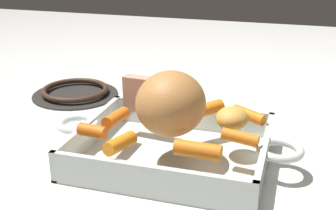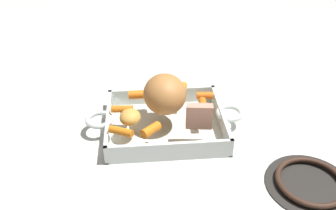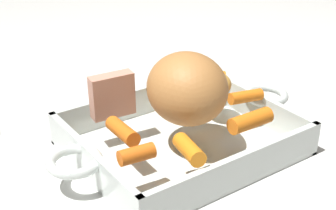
% 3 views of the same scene
% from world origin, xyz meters
% --- Properties ---
extents(ground_plane, '(2.38, 2.38, 0.00)m').
position_xyz_m(ground_plane, '(0.00, 0.00, 0.00)').
color(ground_plane, silver).
extents(roasting_dish, '(0.40, 0.24, 0.05)m').
position_xyz_m(roasting_dish, '(0.00, 0.00, 0.02)').
color(roasting_dish, silver).
rests_on(roasting_dish, ground_plane).
extents(pork_roast, '(0.11, 0.12, 0.10)m').
position_xyz_m(pork_roast, '(-0.00, 0.01, 0.10)').
color(pork_roast, '#B8783E').
rests_on(pork_roast, roasting_dish).
extents(roast_slice_outer, '(0.06, 0.03, 0.06)m').
position_xyz_m(roast_slice_outer, '(0.07, -0.06, 0.08)').
color(roast_slice_outer, tan).
rests_on(roast_slice_outer, roasting_dish).
extents(baby_carrot_southeast, '(0.07, 0.02, 0.02)m').
position_xyz_m(baby_carrot_southeast, '(-0.06, 0.07, 0.06)').
color(baby_carrot_southeast, orange).
rests_on(baby_carrot_southeast, roasting_dish).
extents(baby_carrot_southwest, '(0.06, 0.04, 0.02)m').
position_xyz_m(baby_carrot_southwest, '(-0.11, -0.08, 0.06)').
color(baby_carrot_southwest, orange).
rests_on(baby_carrot_southwest, roasting_dish).
extents(baby_carrot_long, '(0.05, 0.02, 0.02)m').
position_xyz_m(baby_carrot_long, '(0.11, 0.06, 0.06)').
color(baby_carrot_long, orange).
rests_on(baby_carrot_long, roasting_dish).
extents(baby_carrot_center_right, '(0.02, 0.07, 0.02)m').
position_xyz_m(baby_carrot_center_right, '(0.09, -0.00, 0.06)').
color(baby_carrot_center_right, orange).
rests_on(baby_carrot_center_right, roasting_dish).
extents(baby_carrot_center_left, '(0.05, 0.05, 0.03)m').
position_xyz_m(baby_carrot_center_left, '(-0.04, -0.08, 0.06)').
color(baby_carrot_center_left, orange).
rests_on(baby_carrot_center_left, roasting_dish).
extents(baby_carrot_short, '(0.03, 0.06, 0.02)m').
position_xyz_m(baby_carrot_short, '(0.05, 0.08, 0.06)').
color(baby_carrot_short, orange).
rests_on(baby_carrot_short, roasting_dish).
extents(baby_carrot_northeast, '(0.06, 0.03, 0.02)m').
position_xyz_m(baby_carrot_northeast, '(-0.11, 0.01, 0.06)').
color(baby_carrot_northeast, orange).
rests_on(baby_carrot_northeast, roasting_dish).
extents(potato_corner, '(0.06, 0.06, 0.04)m').
position_xyz_m(potato_corner, '(-0.09, -0.03, 0.07)').
color(potato_corner, gold).
rests_on(potato_corner, roasting_dish).
extents(stove_burner_rear, '(0.19, 0.19, 0.02)m').
position_xyz_m(stove_burner_rear, '(0.29, -0.22, 0.01)').
color(stove_burner_rear, '#282623').
rests_on(stove_burner_rear, ground_plane).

